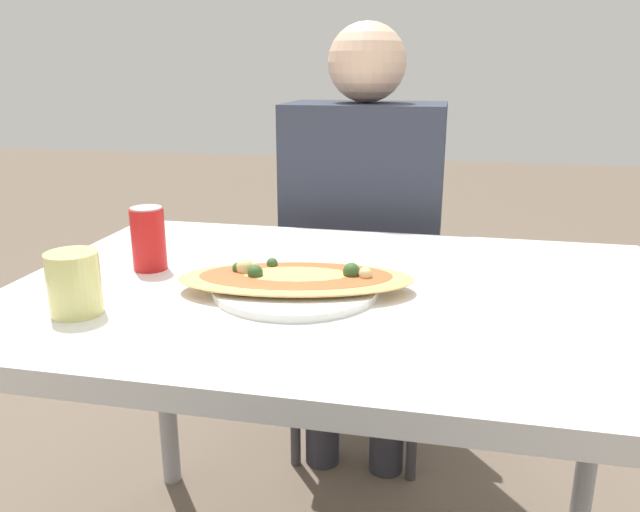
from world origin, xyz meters
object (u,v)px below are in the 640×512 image
Objects in this scene: pizza_main at (296,281)px; person_seated at (363,215)px; drink_glass at (74,283)px; dining_table at (341,326)px; soda_can at (148,239)px; chair_far_seated at (367,280)px.

person_seated is at bearing 87.68° from pizza_main.
pizza_main is 0.37m from drink_glass.
drink_glass is (-0.40, -0.21, 0.13)m from dining_table.
pizza_main is at bearing -152.36° from dining_table.
pizza_main is (-0.03, -0.67, 0.03)m from person_seated.
dining_table is 0.47m from drink_glass.
pizza_main is at bearing -11.88° from soda_can.
chair_far_seated is 0.84m from soda_can.
soda_can reaches higher than pizza_main.
person_seated reaches higher than chair_far_seated.
drink_glass is at bearing -151.77° from dining_table.
person_seated reaches higher than soda_can.
person_seated is 0.67m from pizza_main.
dining_table is at bearing 28.23° from drink_glass.
drink_glass is (-0.35, -0.95, 0.29)m from chair_far_seated.
chair_far_seated is 2.00× the size of pizza_main.
soda_can is 1.21× the size of drink_glass.
drink_glass reaches higher than pizza_main.
dining_table is 0.13m from pizza_main.
drink_glass is (-0.01, -0.24, -0.01)m from soda_can.
chair_far_seated reaches higher than drink_glass.
drink_glass is (-0.32, -0.17, 0.03)m from pizza_main.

